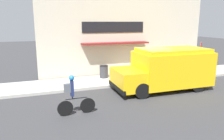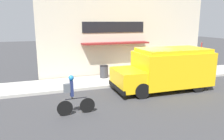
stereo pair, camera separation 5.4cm
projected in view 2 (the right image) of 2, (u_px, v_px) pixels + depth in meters
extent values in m
plane|color=#38383A|center=(144.00, 84.00, 13.39)|extent=(70.00, 70.00, 0.00)
cube|color=#ADAAA3|center=(135.00, 78.00, 14.57)|extent=(28.00, 2.59, 0.15)
cube|color=beige|center=(127.00, 36.00, 15.36)|extent=(12.19, 0.18, 5.53)
cube|color=black|center=(114.00, 27.00, 14.80)|extent=(4.40, 0.05, 0.72)
cube|color=maroon|center=(116.00, 43.00, 14.67)|extent=(4.62, 0.80, 0.10)
cube|color=yellow|center=(172.00, 68.00, 12.31)|extent=(4.11, 2.40, 1.84)
cube|color=yellow|center=(128.00, 79.00, 11.57)|extent=(1.36, 2.17, 1.01)
cube|color=yellow|center=(173.00, 50.00, 12.09)|extent=(3.78, 2.21, 0.20)
cube|color=black|center=(117.00, 87.00, 11.46)|extent=(0.16, 2.29, 0.24)
cube|color=red|center=(143.00, 63.00, 13.26)|extent=(0.03, 0.44, 0.44)
cylinder|color=black|center=(127.00, 81.00, 12.70)|extent=(0.80, 0.27, 0.79)
cylinder|color=black|center=(142.00, 91.00, 10.83)|extent=(0.80, 0.27, 0.79)
cylinder|color=black|center=(176.00, 76.00, 13.73)|extent=(0.80, 0.27, 0.79)
cylinder|color=black|center=(198.00, 85.00, 11.86)|extent=(0.80, 0.27, 0.79)
cylinder|color=black|center=(87.00, 105.00, 9.15)|extent=(0.64, 0.05, 0.64)
cylinder|color=black|center=(65.00, 108.00, 8.83)|extent=(0.64, 0.05, 0.64)
cylinder|color=black|center=(76.00, 98.00, 8.91)|extent=(0.89, 0.05, 0.04)
cylinder|color=black|center=(72.00, 97.00, 8.84)|extent=(0.04, 0.04, 0.12)
cube|color=navy|center=(72.00, 88.00, 8.76)|extent=(0.12, 0.20, 0.64)
sphere|color=#2375B7|center=(71.00, 78.00, 8.67)|extent=(0.22, 0.22, 0.22)
cube|color=#565B60|center=(67.00, 88.00, 8.69)|extent=(0.26, 0.14, 0.36)
cylinder|color=slate|center=(200.00, 58.00, 15.10)|extent=(0.07, 0.07, 2.27)
cube|color=red|center=(202.00, 47.00, 14.89)|extent=(0.45, 0.45, 0.60)
cylinder|color=#38383D|center=(104.00, 72.00, 14.33)|extent=(0.53, 0.53, 0.77)
cylinder|color=black|center=(104.00, 66.00, 14.24)|extent=(0.54, 0.54, 0.04)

